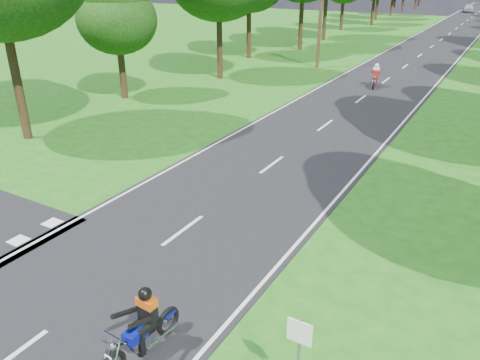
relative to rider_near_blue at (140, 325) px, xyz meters
The scene contains 8 objects.
ground 3.45m from the rider_near_blue, 133.09° to the left, with size 160.00×160.00×0.00m, color #195A14.
main_road 52.51m from the rider_near_blue, 92.50° to the left, with size 7.00×140.00×0.02m, color black.
road_markings 50.64m from the rider_near_blue, 92.75° to the left, with size 7.40×140.00×0.01m.
telegraph_pole 31.73m from the rider_near_blue, 105.24° to the left, with size 1.20×0.26×8.00m.
road_sign 3.28m from the rider_near_blue, ahead, with size 0.45×0.07×2.00m.
rider_near_blue is the anchor object (origin of this frame).
rider_far_red 26.10m from the rider_near_blue, 95.38° to the left, with size 0.62×1.85×1.54m, color #AE0D12, non-canonical shape.
distant_car 91.94m from the rider_near_blue, 92.45° to the left, with size 1.71×4.24×1.44m, color silver.
Camera 1 is at (7.68, -7.74, 7.28)m, focal length 35.00 mm.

